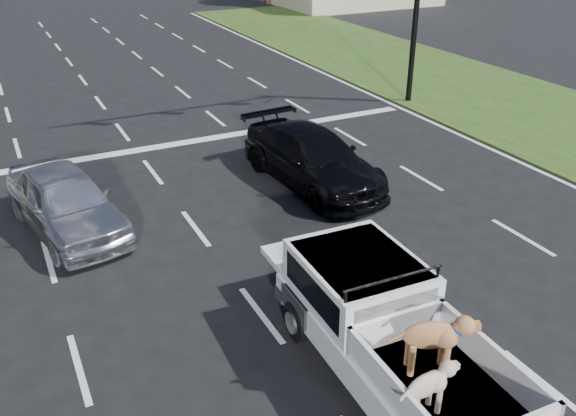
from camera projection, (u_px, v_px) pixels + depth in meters
ground at (337, 292)px, 12.76m from camera, size 160.00×160.00×0.00m
road_markings at (224, 178)px, 18.00m from camera, size 17.75×60.00×0.01m
grass_shoulder_right at (555, 120)px, 22.73m from camera, size 8.00×60.00×0.06m
pickup_truck at (389, 333)px, 10.04m from camera, size 2.24×5.51×2.04m
silver_sedan at (66, 201)px, 14.82m from camera, size 2.76×4.94×1.59m
black_coupe at (313, 158)px, 17.40m from camera, size 2.63×5.52×1.55m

